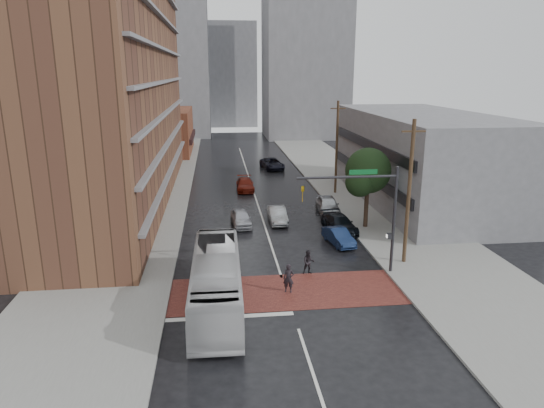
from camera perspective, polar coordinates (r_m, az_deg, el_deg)
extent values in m
plane|color=black|center=(29.57, 1.81, -10.66)|extent=(160.00, 160.00, 0.00)
cube|color=brown|center=(30.01, 1.67, -10.23)|extent=(14.00, 5.00, 0.02)
cube|color=gray|center=(53.41, -14.50, 0.90)|extent=(9.00, 90.00, 0.15)
cube|color=gray|center=(55.09, 9.91, 1.61)|extent=(9.00, 90.00, 0.15)
cube|color=brown|center=(51.28, -18.60, 15.76)|extent=(10.00, 44.00, 28.00)
cube|color=brown|center=(81.23, -12.35, 8.34)|extent=(8.00, 16.00, 7.00)
cube|color=gray|center=(51.30, 17.09, 5.19)|extent=(11.00, 26.00, 9.00)
cube|color=gray|center=(104.80, -12.62, 16.69)|extent=(18.00, 16.00, 32.00)
cube|color=gray|center=(100.03, 3.96, 18.23)|extent=(16.00, 14.00, 36.00)
cube|color=gray|center=(121.34, -4.88, 14.87)|extent=(12.00, 10.00, 24.00)
cylinder|color=#332319|center=(41.72, 11.04, -0.16)|extent=(0.36, 0.36, 4.00)
sphere|color=black|center=(41.04, 11.25, 3.88)|extent=(3.80, 3.80, 3.80)
sphere|color=black|center=(40.19, 10.31, 2.52)|extent=(2.40, 2.40, 2.40)
sphere|color=black|center=(42.15, 11.92, 3.31)|extent=(2.60, 2.60, 2.60)
cylinder|color=#2D2D33|center=(32.29, 14.14, -1.98)|extent=(0.20, 0.20, 7.20)
cylinder|color=#2D2D33|center=(30.56, 8.87, 3.15)|extent=(6.40, 0.16, 0.16)
imported|color=gold|center=(30.17, 3.66, 1.19)|extent=(0.20, 0.16, 1.00)
cube|color=#0C5926|center=(30.77, 10.70, 3.72)|extent=(1.80, 0.05, 0.30)
cube|color=#2D2D33|center=(32.51, 13.61, -3.68)|extent=(0.30, 0.30, 0.35)
cylinder|color=#473321|center=(33.81, 15.80, 1.14)|extent=(0.26, 0.26, 10.00)
cube|color=#473321|center=(33.07, 16.33, 8.21)|extent=(1.60, 0.12, 0.12)
cylinder|color=#473321|center=(52.48, 7.61, 6.51)|extent=(0.26, 0.26, 10.00)
cube|color=#473321|center=(52.01, 7.78, 11.08)|extent=(1.60, 0.12, 0.12)
imported|color=#BABABC|center=(27.73, -6.55, -9.01)|extent=(2.81, 11.35, 3.15)
imported|color=black|center=(29.58, 1.97, -8.74)|extent=(0.74, 0.57, 1.79)
imported|color=black|center=(32.23, 4.34, -6.83)|extent=(0.82, 0.65, 1.64)
imported|color=#B4B5BC|center=(41.95, -3.67, -1.68)|extent=(1.88, 4.15, 1.38)
imported|color=#A2A6AA|center=(42.80, 0.64, -1.30)|extent=(1.50, 4.19, 1.38)
imported|color=maroon|center=(54.49, -3.18, 2.32)|extent=(1.95, 4.70, 1.36)
imported|color=black|center=(66.43, 0.02, 4.77)|extent=(3.29, 5.66, 1.48)
imported|color=#15264B|center=(37.84, 7.85, -3.82)|extent=(2.02, 3.99, 1.25)
imported|color=black|center=(40.79, 7.94, -2.30)|extent=(2.61, 5.00, 1.38)
imported|color=#AEB2B6|center=(45.89, 6.57, -0.10)|extent=(2.18, 4.84, 1.62)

